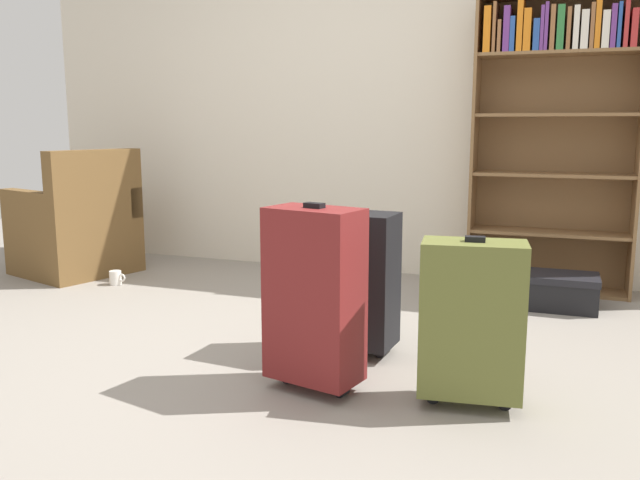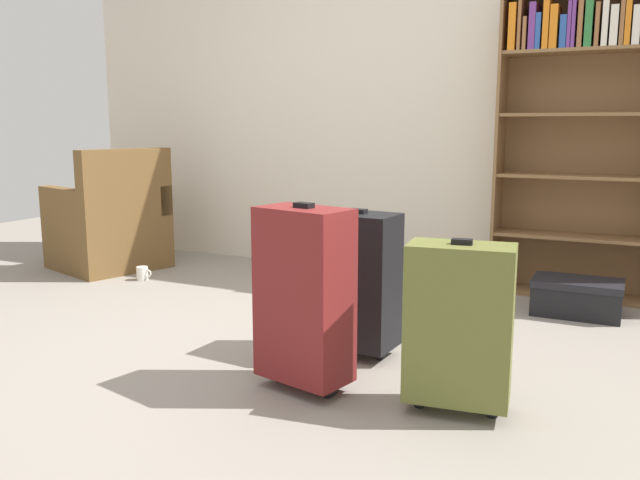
{
  "view_description": "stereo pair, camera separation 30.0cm",
  "coord_description": "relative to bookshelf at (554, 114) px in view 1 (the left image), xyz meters",
  "views": [
    {
      "loc": [
        1.21,
        -2.61,
        1.07
      ],
      "look_at": [
        0.21,
        0.17,
        0.55
      ],
      "focal_mm": 36.93,
      "sensor_mm": 36.0,
      "label": 1
    },
    {
      "loc": [
        1.49,
        -2.5,
        1.07
      ],
      "look_at": [
        0.21,
        0.17,
        0.55
      ],
      "focal_mm": 36.93,
      "sensor_mm": 36.0,
      "label": 2
    }
  ],
  "objects": [
    {
      "name": "ground_plane",
      "position": [
        -1.17,
        -1.86,
        -1.13
      ],
      "size": [
        9.55,
        9.55,
        0.0
      ],
      "primitive_type": "plane",
      "color": "gray"
    },
    {
      "name": "back_wall",
      "position": [
        -1.17,
        0.18,
        0.17
      ],
      "size": [
        5.46,
        0.1,
        2.6
      ],
      "primitive_type": "cube",
      "color": "beige",
      "rests_on": "ground"
    },
    {
      "name": "bookshelf",
      "position": [
        0.0,
        0.0,
        0.0
      ],
      "size": [
        1.0,
        0.29,
        1.87
      ],
      "color": "brown",
      "rests_on": "ground"
    },
    {
      "name": "armchair",
      "position": [
        -3.2,
        -0.66,
        -0.82
      ],
      "size": [
        0.88,
        0.88,
        0.9
      ],
      "color": "brown",
      "rests_on": "ground"
    },
    {
      "name": "mug",
      "position": [
        -2.73,
        -0.87,
        -1.09
      ],
      "size": [
        0.12,
        0.08,
        0.1
      ],
      "color": "white",
      "rests_on": "ground"
    },
    {
      "name": "storage_box",
      "position": [
        0.07,
        -0.46,
        -1.03
      ],
      "size": [
        0.48,
        0.3,
        0.21
      ],
      "color": "black",
      "rests_on": "ground"
    },
    {
      "name": "suitcase_dark_red",
      "position": [
        -0.85,
        -2.08,
        -0.74
      ],
      "size": [
        0.41,
        0.3,
        0.77
      ],
      "color": "maroon",
      "rests_on": "ground"
    },
    {
      "name": "suitcase_olive",
      "position": [
        -0.23,
        -2.03,
        -0.79
      ],
      "size": [
        0.41,
        0.25,
        0.66
      ],
      "color": "brown",
      "rests_on": "ground"
    },
    {
      "name": "suitcase_black",
      "position": [
        -0.81,
        -1.61,
        -0.77
      ],
      "size": [
        0.38,
        0.26,
        0.69
      ],
      "color": "black",
      "rests_on": "ground"
    }
  ]
}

